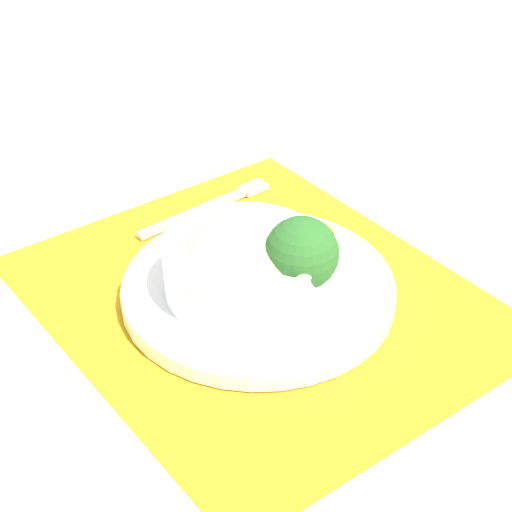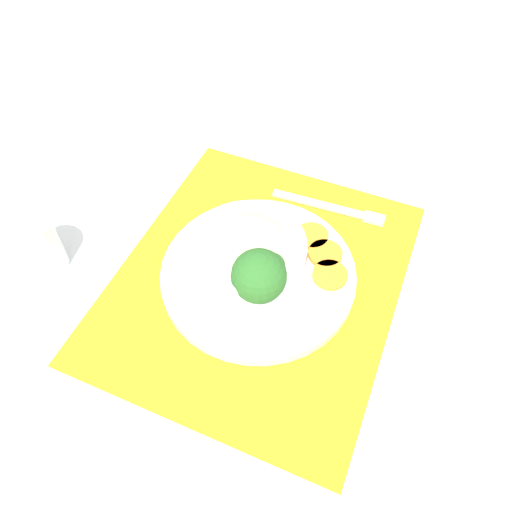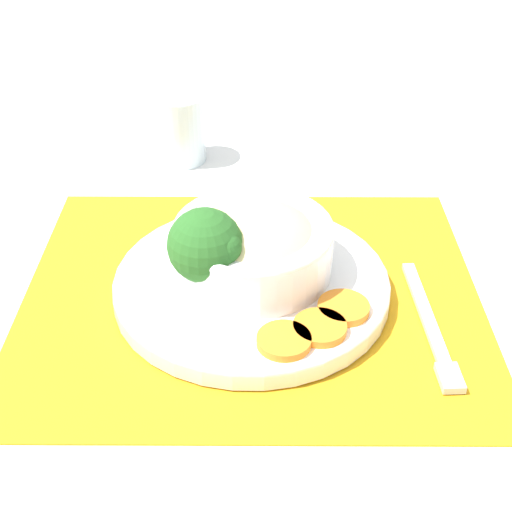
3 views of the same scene
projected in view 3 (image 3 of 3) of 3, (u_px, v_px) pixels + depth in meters
ground_plane at (252, 295)px, 0.72m from camera, size 4.00×4.00×0.00m
placemat at (252, 293)px, 0.72m from camera, size 0.50×0.44×0.00m
plate at (252, 283)px, 0.72m from camera, size 0.28×0.28×0.02m
bowl at (253, 243)px, 0.71m from camera, size 0.16×0.16×0.07m
broccoli_floret at (206, 246)px, 0.67m from camera, size 0.07×0.07×0.09m
carrot_slice_near at (284, 341)px, 0.63m from camera, size 0.05×0.05×0.01m
carrot_slice_middle at (320, 328)px, 0.65m from camera, size 0.05×0.05×0.01m
carrot_slice_far at (344, 308)px, 0.67m from camera, size 0.05×0.05×0.01m
water_glass at (180, 132)px, 0.94m from camera, size 0.07×0.07×0.09m
fork at (434, 335)px, 0.66m from camera, size 0.04×0.18×0.01m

